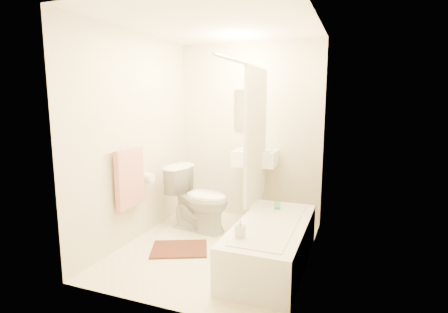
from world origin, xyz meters
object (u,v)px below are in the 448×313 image
at_px(bathtub, 271,244).
at_px(bath_mat, 179,249).
at_px(soap_bottle, 240,229).
at_px(toilet, 199,199).
at_px(sink, 255,184).

height_order(bathtub, bath_mat, bathtub).
distance_m(bathtub, soap_bottle, 0.58).
bearing_deg(toilet, soap_bottle, -130.43).
height_order(toilet, bathtub, toilet).
bearing_deg(bathtub, bath_mat, -178.26).
bearing_deg(sink, bathtub, -69.91).
bearing_deg(soap_bottle, sink, 101.23).
relative_size(toilet, bathtub, 0.53).
height_order(toilet, sink, sink).
relative_size(sink, soap_bottle, 6.38).
height_order(sink, bathtub, sink).
xyz_separation_m(bath_mat, soap_bottle, (0.85, -0.43, 0.50)).
xyz_separation_m(sink, bath_mat, (-0.54, -1.14, -0.53)).
height_order(sink, bath_mat, sink).
relative_size(bathtub, bath_mat, 2.53).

